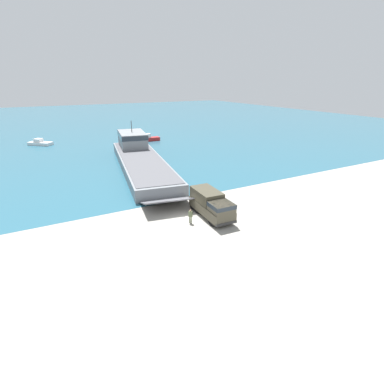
{
  "coord_description": "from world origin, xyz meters",
  "views": [
    {
      "loc": [
        -14.67,
        -29.57,
        15.46
      ],
      "look_at": [
        2.68,
        2.83,
        1.66
      ],
      "focal_mm": 28.0,
      "sensor_mm": 36.0,
      "label": 1
    }
  ],
  "objects": [
    {
      "name": "ground_plane",
      "position": [
        0.0,
        0.0,
        0.0
      ],
      "size": [
        240.0,
        240.0,
        0.0
      ],
      "primitive_type": "plane",
      "color": "#9E998E"
    },
    {
      "name": "water_surface",
      "position": [
        0.0,
        94.86,
        0.0
      ],
      "size": [
        240.0,
        180.0,
        0.01
      ],
      "primitive_type": "cube",
      "color": "#285B70",
      "rests_on": "ground_plane"
    },
    {
      "name": "landing_craft",
      "position": [
        3.04,
        25.32,
        1.74
      ],
      "size": [
        13.28,
        39.05,
        7.35
      ],
      "rotation": [
        0.0,
        0.0,
        -0.17
      ],
      "color": "gray",
      "rests_on": "ground_plane"
    },
    {
      "name": "military_truck",
      "position": [
        2.86,
        -1.69,
        1.59
      ],
      "size": [
        2.94,
        7.22,
        2.99
      ],
      "rotation": [
        0.0,
        0.0,
        -1.62
      ],
      "color": "#4C4738",
      "rests_on": "ground_plane"
    },
    {
      "name": "soldier_on_ramp",
      "position": [
        -0.19,
        -2.16,
        0.98
      ],
      "size": [
        0.46,
        0.5,
        1.69
      ],
      "rotation": [
        0.0,
        0.0,
        0.64
      ],
      "color": "#566042",
      "rests_on": "ground_plane"
    },
    {
      "name": "moored_boat_b",
      "position": [
        -13.11,
        54.86,
        0.52
      ],
      "size": [
        6.04,
        5.73,
        1.58
      ],
      "rotation": [
        0.0,
        0.0,
        3.99
      ],
      "color": "white",
      "rests_on": "ground_plane"
    },
    {
      "name": "moored_boat_c",
      "position": [
        11.59,
        46.9,
        0.65
      ],
      "size": [
        9.01,
        2.27,
        1.95
      ],
      "rotation": [
        0.0,
        0.0,
        1.52
      ],
      "color": "#B22323",
      "rests_on": "ground_plane"
    }
  ]
}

